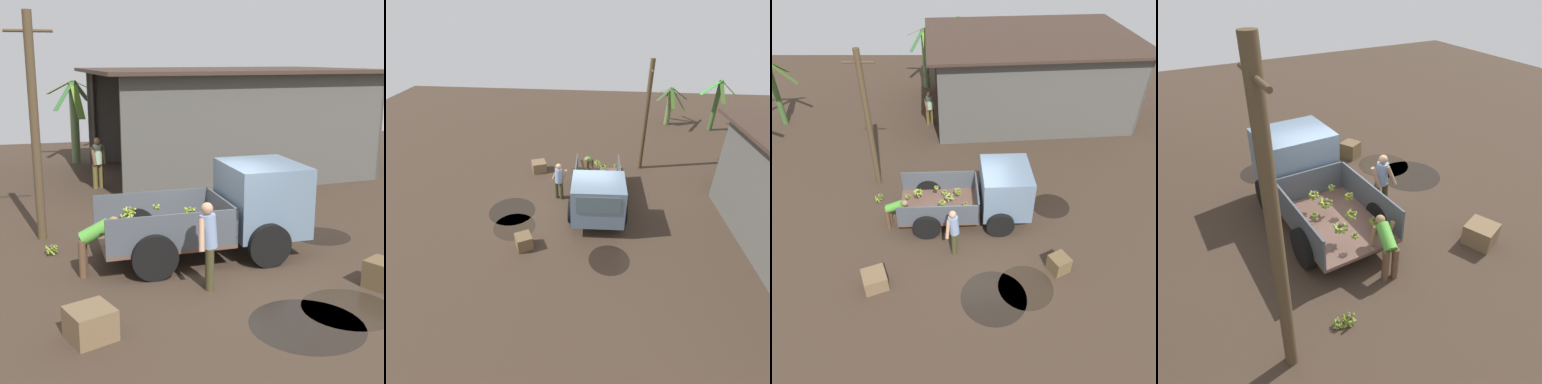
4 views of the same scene
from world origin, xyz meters
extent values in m
plane|color=#3C2E23|center=(0.00, 0.00, 0.00)|extent=(36.00, 36.00, 0.00)
cylinder|color=black|center=(1.65, -2.57, 0.00)|extent=(1.63, 1.63, 0.01)
cylinder|color=black|center=(3.04, 1.12, 0.00)|extent=(1.40, 1.40, 0.01)
cylinder|color=black|center=(0.69, -2.93, 0.00)|extent=(1.90, 1.90, 0.01)
cube|color=brown|center=(-1.03, 0.52, 0.50)|extent=(2.77, 2.08, 0.08)
cube|color=#444B52|center=(-1.07, 1.47, 0.92)|extent=(2.69, 0.17, 0.75)
cube|color=#444B52|center=(-0.99, -0.43, 0.92)|extent=(2.69, 0.17, 0.75)
cube|color=#444B52|center=(0.29, 0.58, 0.92)|extent=(0.14, 1.96, 0.75)
cube|color=slate|center=(1.24, 0.62, 1.23)|extent=(1.70, 1.99, 1.53)
cube|color=#4C606B|center=(2.06, 0.66, 1.54)|extent=(0.10, 1.54, 0.67)
cylinder|color=black|center=(0.95, 1.62, 0.46)|extent=(0.94, 0.26, 0.93)
cylinder|color=black|center=(1.04, -0.40, 0.46)|extent=(0.94, 0.26, 0.93)
cylinder|color=black|center=(-1.48, 1.51, 0.46)|extent=(0.94, 0.26, 0.93)
cylinder|color=black|center=(-1.39, -0.51, 0.46)|extent=(0.94, 0.26, 0.93)
sphere|color=brown|center=(-2.11, 0.58, 0.94)|extent=(0.07, 0.07, 0.07)
cylinder|color=olive|center=(-2.16, 0.56, 0.90)|extent=(0.07, 0.14, 0.09)
cylinder|color=#88A722|center=(-2.12, 0.54, 0.89)|extent=(0.12, 0.05, 0.12)
cylinder|color=#5C781B|center=(-2.07, 0.56, 0.90)|extent=(0.09, 0.13, 0.11)
cylinder|color=#8BA722|center=(-2.08, 0.62, 0.90)|extent=(0.13, 0.11, 0.09)
cylinder|color=olive|center=(-2.14, 0.62, 0.90)|extent=(0.13, 0.10, 0.10)
sphere|color=#413B2A|center=(-1.76, 0.74, 0.99)|extent=(0.09, 0.09, 0.09)
cylinder|color=olive|center=(-1.85, 0.71, 0.93)|extent=(0.11, 0.24, 0.15)
cylinder|color=olive|center=(-1.79, 0.67, 0.90)|extent=(0.21, 0.14, 0.20)
cylinder|color=#84A046|center=(-1.74, 0.64, 0.94)|extent=(0.24, 0.11, 0.14)
cylinder|color=#92A53E|center=(-1.69, 0.70, 0.91)|extent=(0.14, 0.21, 0.19)
cylinder|color=#93AE3A|center=(-1.69, 0.75, 0.90)|extent=(0.10, 0.21, 0.20)
cylinder|color=olive|center=(-1.71, 0.82, 0.93)|extent=(0.23, 0.16, 0.15)
cylinder|color=olive|center=(-1.77, 0.83, 0.94)|extent=(0.25, 0.09, 0.13)
cylinder|color=#80AA2C|center=(-1.84, 0.79, 0.93)|extent=(0.18, 0.22, 0.15)
sphere|color=#47402E|center=(-1.11, 0.77, 1.17)|extent=(0.07, 0.07, 0.07)
cylinder|color=olive|center=(-1.10, 0.82, 1.12)|extent=(0.13, 0.05, 0.11)
cylinder|color=#92AA38|center=(-1.13, 0.81, 1.12)|extent=(0.12, 0.09, 0.10)
cylinder|color=olive|center=(-1.16, 0.78, 1.13)|extent=(0.05, 0.14, 0.08)
cylinder|color=olive|center=(-1.15, 0.74, 1.13)|extent=(0.11, 0.13, 0.08)
cylinder|color=olive|center=(-1.12, 0.72, 1.13)|extent=(0.14, 0.06, 0.08)
cylinder|color=olive|center=(-1.08, 0.74, 1.11)|extent=(0.10, 0.10, 0.12)
cylinder|color=olive|center=(-1.07, 0.77, 1.11)|extent=(0.04, 0.11, 0.12)
cylinder|color=#90AF36|center=(-1.08, 0.79, 1.11)|extent=(0.10, 0.10, 0.12)
sphere|color=#453E2D|center=(-0.86, 0.97, 0.81)|extent=(0.06, 0.06, 0.06)
cylinder|color=#93A93B|center=(-0.90, 0.93, 0.76)|extent=(0.13, 0.11, 0.12)
cylinder|color=#8CAD48|center=(-0.86, 0.91, 0.78)|extent=(0.15, 0.04, 0.08)
cylinder|color=#8BAD42|center=(-0.82, 0.93, 0.77)|extent=(0.13, 0.13, 0.10)
cylinder|color=olive|center=(-0.80, 0.98, 0.76)|extent=(0.05, 0.15, 0.10)
cylinder|color=olive|center=(-0.82, 1.01, 0.76)|extent=(0.12, 0.12, 0.12)
cylinder|color=#83A23A|center=(-0.86, 1.02, 0.75)|extent=(0.13, 0.05, 0.13)
cylinder|color=olive|center=(-0.90, 1.01, 0.76)|extent=(0.13, 0.12, 0.10)
cylinder|color=olive|center=(-0.91, 0.98, 0.76)|extent=(0.05, 0.14, 0.12)
sphere|color=brown|center=(-1.73, 0.46, 1.22)|extent=(0.07, 0.07, 0.07)
cylinder|color=olive|center=(-1.74, 0.53, 1.14)|extent=(0.18, 0.07, 0.18)
cylinder|color=olive|center=(-1.80, 0.48, 1.15)|extent=(0.09, 0.19, 0.16)
cylinder|color=olive|center=(-1.78, 0.39, 1.18)|extent=(0.20, 0.15, 0.11)
cylinder|color=#82A321|center=(-1.69, 0.40, 1.16)|extent=(0.19, 0.15, 0.15)
cylinder|color=#83A426|center=(-1.65, 0.50, 1.17)|extent=(0.12, 0.21, 0.12)
sphere|color=brown|center=(-0.65, 0.57, 0.94)|extent=(0.09, 0.09, 0.09)
cylinder|color=#8DAB22|center=(-0.73, 0.63, 0.88)|extent=(0.20, 0.23, 0.14)
cylinder|color=olive|center=(-0.73, 0.53, 0.86)|extent=(0.16, 0.23, 0.19)
cylinder|color=olive|center=(-0.63, 0.47, 0.88)|extent=(0.25, 0.12, 0.14)
cylinder|color=olive|center=(-0.59, 0.57, 0.84)|extent=(0.06, 0.20, 0.22)
cylinder|color=olive|center=(-0.62, 0.66, 0.87)|extent=(0.25, 0.13, 0.16)
sphere|color=brown|center=(-0.88, 0.07, 1.09)|extent=(0.07, 0.07, 0.07)
cylinder|color=olive|center=(-0.93, 0.03, 1.04)|extent=(0.14, 0.15, 0.12)
cylinder|color=#5D731F|center=(-0.89, 0.01, 1.05)|extent=(0.17, 0.06, 0.10)
cylinder|color=#8C9C3F|center=(-0.83, 0.04, 1.05)|extent=(0.13, 0.16, 0.11)
cylinder|color=olive|center=(-0.83, 0.09, 1.03)|extent=(0.09, 0.15, 0.15)
cylinder|color=#88A121|center=(-0.86, 0.12, 1.02)|extent=(0.14, 0.11, 0.15)
cylinder|color=olive|center=(-0.91, 0.13, 1.03)|extent=(0.16, 0.10, 0.13)
cylinder|color=olive|center=(-0.94, 0.09, 1.03)|extent=(0.08, 0.16, 0.13)
sphere|color=#4E4733|center=(-0.11, 0.17, 0.93)|extent=(0.07, 0.07, 0.07)
cylinder|color=olive|center=(-0.15, 0.14, 0.88)|extent=(0.11, 0.12, 0.13)
cylinder|color=olive|center=(-0.10, 0.11, 0.89)|extent=(0.15, 0.08, 0.09)
cylinder|color=#5D7A18|center=(-0.06, 0.17, 0.89)|extent=(0.04, 0.14, 0.11)
cylinder|color=#8FAA35|center=(-0.11, 0.21, 0.87)|extent=(0.13, 0.04, 0.13)
cylinder|color=olive|center=(-0.16, 0.20, 0.89)|extent=(0.11, 0.13, 0.11)
sphere|color=brown|center=(-0.37, 0.76, 1.04)|extent=(0.09, 0.09, 0.09)
cylinder|color=olive|center=(-0.29, 0.75, 0.98)|extent=(0.07, 0.20, 0.14)
cylinder|color=#5C7826|center=(-0.31, 0.82, 0.99)|extent=(0.19, 0.17, 0.13)
cylinder|color=olive|center=(-0.37, 0.82, 0.96)|extent=(0.17, 0.07, 0.18)
cylinder|color=olive|center=(-0.42, 0.82, 0.99)|extent=(0.19, 0.17, 0.14)
cylinder|color=olive|center=(-0.45, 0.76, 0.99)|extent=(0.06, 0.21, 0.12)
cylinder|color=olive|center=(-0.40, 0.72, 0.96)|extent=(0.16, 0.14, 0.19)
cylinder|color=olive|center=(-0.37, 0.69, 0.97)|extent=(0.19, 0.05, 0.16)
cylinder|color=olive|center=(-0.32, 0.70, 0.97)|extent=(0.18, 0.16, 0.16)
sphere|color=#453E2D|center=(-1.71, -0.13, 0.82)|extent=(0.08, 0.08, 0.08)
cylinder|color=olive|center=(-1.68, -0.07, 0.76)|extent=(0.16, 0.10, 0.12)
cylinder|color=#8BA63F|center=(-1.73, -0.08, 0.75)|extent=(0.15, 0.09, 0.14)
cylinder|color=#91AF23|center=(-1.75, -0.12, 0.74)|extent=(0.07, 0.13, 0.16)
cylinder|color=olive|center=(-1.76, -0.16, 0.75)|extent=(0.11, 0.14, 0.14)
cylinder|color=olive|center=(-1.71, -0.18, 0.75)|extent=(0.13, 0.04, 0.15)
cylinder|color=olive|center=(-1.67, -0.15, 0.74)|extent=(0.10, 0.13, 0.16)
cylinder|color=olive|center=(-1.64, -0.11, 0.78)|extent=(0.07, 0.17, 0.10)
cylinder|color=#4A3A25|center=(-3.58, 2.60, 2.63)|extent=(0.21, 0.21, 5.27)
cylinder|color=#4A3A25|center=(-3.58, 2.60, 4.82)|extent=(1.06, 0.07, 0.07)
cylinder|color=#3D3A20|center=(-0.48, -1.23, 0.41)|extent=(0.19, 0.19, 0.81)
cylinder|color=#3D3A20|center=(-0.43, -1.01, 0.41)|extent=(0.19, 0.19, 0.81)
cylinder|color=#7A92BA|center=(-0.48, -1.11, 1.13)|extent=(0.41, 0.37, 0.66)
sphere|color=tan|center=(-0.51, -1.11, 1.56)|extent=(0.23, 0.23, 0.23)
cylinder|color=tan|center=(-0.65, -1.28, 1.12)|extent=(0.18, 0.34, 0.59)
cylinder|color=tan|center=(-0.53, -0.89, 1.11)|extent=(0.17, 0.30, 0.60)
cylinder|color=brown|center=(-2.71, 0.17, 0.39)|extent=(0.17, 0.17, 0.77)
cylinder|color=brown|center=(-2.75, -0.04, 0.39)|extent=(0.17, 0.17, 0.77)
cylinder|color=#51A637|center=(-2.47, 0.02, 0.91)|extent=(0.70, 0.39, 0.54)
sphere|color=#8C6746|center=(-2.11, -0.04, 1.11)|extent=(0.22, 0.22, 0.22)
cylinder|color=#8C6746|center=(-2.18, 0.17, 0.75)|extent=(0.13, 0.19, 0.58)
cylinder|color=#8C6746|center=(-2.21, -0.22, 0.76)|extent=(0.14, 0.26, 0.58)
sphere|color=brown|center=(-3.34, 1.59, 0.14)|extent=(0.06, 0.06, 0.06)
cylinder|color=olive|center=(-3.31, 1.53, 0.10)|extent=(0.16, 0.10, 0.09)
cylinder|color=#96AE2A|center=(-3.29, 1.57, 0.08)|extent=(0.08, 0.15, 0.13)
cylinder|color=olive|center=(-3.28, 1.62, 0.10)|extent=(0.10, 0.16, 0.09)
cylinder|color=olive|center=(-3.32, 1.65, 0.09)|extent=(0.16, 0.08, 0.11)
cylinder|color=olive|center=(-3.36, 1.64, 0.08)|extent=(0.14, 0.07, 0.14)
cylinder|color=#81A33B|center=(-3.39, 1.61, 0.08)|extent=(0.09, 0.14, 0.13)
cylinder|color=#86AE30|center=(-3.39, 1.57, 0.08)|extent=(0.07, 0.14, 0.13)
cylinder|color=#8EA735|center=(-3.36, 1.54, 0.07)|extent=(0.13, 0.08, 0.14)
sphere|color=brown|center=(-3.37, 1.39, 0.20)|extent=(0.08, 0.08, 0.08)
cylinder|color=#8FAA38|center=(-3.38, 1.33, 0.11)|extent=(0.19, 0.07, 0.20)
cylinder|color=olive|center=(-3.31, 1.34, 0.12)|extent=(0.16, 0.19, 0.18)
cylinder|color=olive|center=(-3.31, 1.41, 0.10)|extent=(0.08, 0.17, 0.21)
cylinder|color=olive|center=(-3.36, 1.47, 0.12)|extent=(0.20, 0.07, 0.18)
cylinder|color=olive|center=(-3.42, 1.44, 0.11)|extent=(0.16, 0.15, 0.20)
cylinder|color=olive|center=(-3.46, 1.37, 0.13)|extent=(0.10, 0.22, 0.16)
cube|color=brown|center=(-2.76, -2.50, 0.25)|extent=(0.87, 0.87, 0.51)
cube|color=brown|center=(2.72, -1.90, 0.27)|extent=(0.73, 0.73, 0.53)
camera|label=1|loc=(-3.07, -10.16, 4.24)|focal=50.00mm
camera|label=2|loc=(10.29, 0.77, 7.58)|focal=28.00mm
camera|label=3|loc=(-0.16, -9.44, 9.00)|focal=35.00mm
camera|label=4|loc=(-7.47, 3.55, 5.87)|focal=35.00mm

